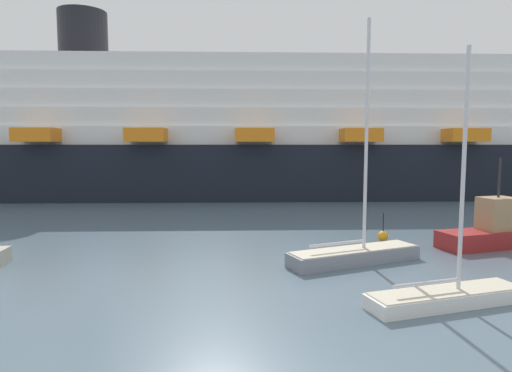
# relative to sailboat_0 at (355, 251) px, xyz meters

# --- Properties ---
(sailboat_0) EXTENTS (6.26, 3.30, 10.43)m
(sailboat_0) POSITION_rel_sailboat_0_xyz_m (0.00, 0.00, 0.00)
(sailboat_0) COLOR gray
(sailboat_0) RESTS_ON ground_plane
(sailboat_3) EXTENTS (5.62, 2.41, 8.18)m
(sailboat_3) POSITION_rel_sailboat_0_xyz_m (1.38, -5.19, -0.11)
(sailboat_3) COLOR white
(sailboat_3) RESTS_ON ground_plane
(fishing_boat_2) EXTENTS (5.85, 2.74, 4.48)m
(fishing_boat_2) POSITION_rel_sailboat_0_xyz_m (7.85, 2.25, 0.30)
(fishing_boat_2) COLOR maroon
(fishing_boat_2) RESTS_ON ground_plane
(channel_buoy_0) EXTENTS (0.56, 0.56, 1.53)m
(channel_buoy_0) POSITION_rel_sailboat_0_xyz_m (2.80, 3.94, -0.22)
(channel_buoy_0) COLOR orange
(channel_buoy_0) RESTS_ON ground_plane
(cruise_ship) EXTENTS (93.53, 18.73, 18.13)m
(cruise_ship) POSITION_rel_sailboat_0_xyz_m (-2.45, 26.60, 5.32)
(cruise_ship) COLOR black
(cruise_ship) RESTS_ON ground_plane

